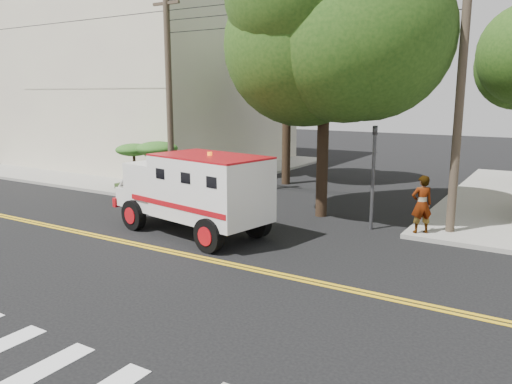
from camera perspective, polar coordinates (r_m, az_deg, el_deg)
The scene contains 12 objects.
ground at distance 14.96m, azimuth -8.36°, elevation -7.06°, with size 100.00×100.00×0.00m, color black.
sidewalk_nw at distance 33.60m, azimuth -11.33°, elevation 3.09°, with size 17.00×17.00×0.15m, color gray.
building_left at distance 35.76m, azimuth -12.38°, elevation 11.68°, with size 16.00×14.00×10.00m, color beige.
utility_pole_left at distance 22.43m, azimuth -9.89°, elevation 10.60°, with size 0.28×0.28×9.00m, color #382D23.
utility_pole_right at distance 17.29m, azimuth 22.27°, elevation 9.85°, with size 0.28×0.28×9.00m, color #382D23.
tree_main at distance 18.71m, azimuth 8.91°, elevation 18.86°, with size 6.08×5.70×9.85m.
tree_left at distance 25.58m, azimuth 3.99°, elevation 13.54°, with size 4.48×4.20×7.70m.
traffic_signal at distance 17.48m, azimuth 13.29°, elevation 2.89°, with size 0.15×0.18×3.60m.
accessibility_sign at distance 23.18m, azimuth -10.47°, elevation 2.82°, with size 0.45×0.10×2.02m.
palm_planter at distance 24.31m, azimuth -11.95°, elevation 3.81°, with size 3.52×2.63×2.36m.
armored_truck at distance 16.68m, azimuth -7.05°, elevation 0.38°, with size 6.28×3.27×2.73m.
pedestrian_a at distance 17.13m, azimuth 18.41°, elevation -1.34°, with size 0.70×0.46×1.92m, color gray.
Camera 1 is at (9.20, -10.85, 4.63)m, focal length 35.00 mm.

